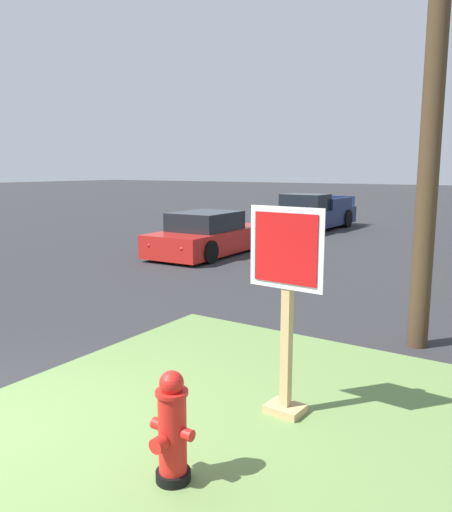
{
  "coord_description": "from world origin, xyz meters",
  "views": [
    {
      "loc": [
        4.18,
        -2.43,
        2.48
      ],
      "look_at": [
        0.58,
        3.04,
        1.35
      ],
      "focal_mm": 35.71,
      "sensor_mm": 36.0,
      "label": 1
    }
  ],
  "objects_px": {
    "parked_sedan_red": "(209,236)",
    "pickup_truck_navy": "(311,215)",
    "stop_sign": "(286,315)",
    "manhole_cover": "(258,338)",
    "fire_hydrant": "(172,430)"
  },
  "relations": [
    {
      "from": "fire_hydrant",
      "to": "stop_sign",
      "type": "xyz_separation_m",
      "value": [
        0.22,
        1.47,
        0.59
      ]
    },
    {
      "from": "stop_sign",
      "to": "manhole_cover",
      "type": "bearing_deg",
      "value": 125.66
    },
    {
      "from": "parked_sedan_red",
      "to": "pickup_truck_navy",
      "type": "xyz_separation_m",
      "value": [
        0.0,
        7.28,
        0.07
      ]
    },
    {
      "from": "stop_sign",
      "to": "manhole_cover",
      "type": "xyz_separation_m",
      "value": [
        -1.46,
        2.03,
        -1.09
      ]
    },
    {
      "from": "fire_hydrant",
      "to": "pickup_truck_navy",
      "type": "distance_m",
      "value": 17.64
    },
    {
      "from": "manhole_cover",
      "to": "parked_sedan_red",
      "type": "xyz_separation_m",
      "value": [
        -4.97,
        5.74,
        0.53
      ]
    },
    {
      "from": "fire_hydrant",
      "to": "parked_sedan_red",
      "type": "bearing_deg",
      "value": 123.89
    },
    {
      "from": "manhole_cover",
      "to": "stop_sign",
      "type": "bearing_deg",
      "value": -54.34
    },
    {
      "from": "fire_hydrant",
      "to": "manhole_cover",
      "type": "distance_m",
      "value": 3.74
    },
    {
      "from": "stop_sign",
      "to": "parked_sedan_red",
      "type": "height_order",
      "value": "stop_sign"
    },
    {
      "from": "stop_sign",
      "to": "manhole_cover",
      "type": "distance_m",
      "value": 2.73
    },
    {
      "from": "fire_hydrant",
      "to": "pickup_truck_navy",
      "type": "height_order",
      "value": "pickup_truck_navy"
    },
    {
      "from": "stop_sign",
      "to": "pickup_truck_navy",
      "type": "bearing_deg",
      "value": 113.11
    },
    {
      "from": "stop_sign",
      "to": "manhole_cover",
      "type": "height_order",
      "value": "stop_sign"
    },
    {
      "from": "stop_sign",
      "to": "pickup_truck_navy",
      "type": "relative_size",
      "value": 0.4
    }
  ]
}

